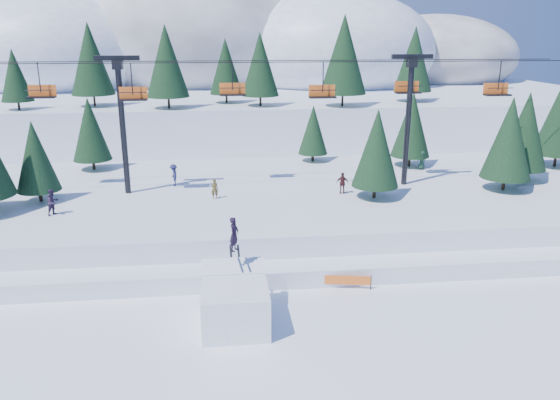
{
  "coord_description": "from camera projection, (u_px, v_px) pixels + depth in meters",
  "views": [
    {
      "loc": [
        -1.97,
        -23.53,
        14.33
      ],
      "look_at": [
        1.43,
        6.0,
        5.2
      ],
      "focal_mm": 35.0,
      "sensor_mm": 36.0,
      "label": 1
    }
  ],
  "objects": [
    {
      "name": "mountain_ridge",
      "position": [
        197.0,
        62.0,
        93.02
      ],
      "size": [
        119.0,
        60.39,
        26.46
      ],
      "color": "white",
      "rests_on": "ground"
    },
    {
      "name": "berm",
      "position": [
        254.0,
        262.0,
        34.21
      ],
      "size": [
        70.0,
        6.0,
        1.1
      ],
      "primitive_type": "cube",
      "color": "white",
      "rests_on": "ground"
    },
    {
      "name": "distant_skiers",
      "position": [
        228.0,
        180.0,
        42.37
      ],
      "size": [
        30.44,
        10.57,
        1.8
      ],
      "color": "#451D1F",
      "rests_on": "mid_shelf"
    },
    {
      "name": "banner_far",
      "position": [
        417.0,
        268.0,
        33.41
      ],
      "size": [
        2.8,
        0.64,
        0.9
      ],
      "color": "black",
      "rests_on": "ground"
    },
    {
      "name": "chairlift",
      "position": [
        271.0,
        102.0,
        41.41
      ],
      "size": [
        46.0,
        3.21,
        10.28
      ],
      "color": "black",
      "rests_on": "mid_shelf"
    },
    {
      "name": "jump_kicker",
      "position": [
        235.0,
        301.0,
        27.78
      ],
      "size": [
        3.32,
        4.52,
        5.25
      ],
      "color": "white",
      "rests_on": "ground"
    },
    {
      "name": "conifer_stand",
      "position": [
        277.0,
        135.0,
        42.76
      ],
      "size": [
        62.0,
        16.81,
        8.94
      ],
      "color": "black",
      "rests_on": "mid_shelf"
    },
    {
      "name": "ground",
      "position": [
        265.0,
        338.0,
        26.77
      ],
      "size": [
        160.0,
        160.0,
        0.0
      ],
      "primitive_type": "plane",
      "color": "white",
      "rests_on": "ground"
    },
    {
      "name": "mid_shelf",
      "position": [
        245.0,
        204.0,
        43.5
      ],
      "size": [
        70.0,
        22.0,
        2.5
      ],
      "primitive_type": "cube",
      "color": "white",
      "rests_on": "ground"
    },
    {
      "name": "banner_near",
      "position": [
        347.0,
        280.0,
        31.73
      ],
      "size": [
        2.81,
        0.57,
        0.9
      ],
      "color": "black",
      "rests_on": "ground"
    }
  ]
}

